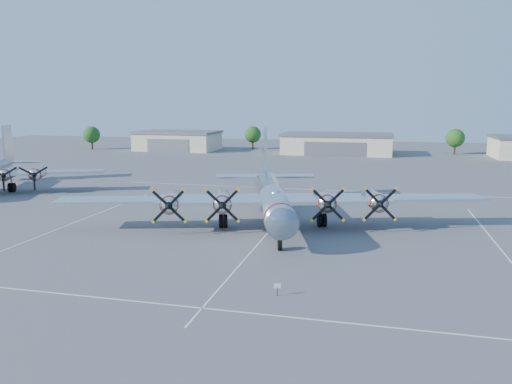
% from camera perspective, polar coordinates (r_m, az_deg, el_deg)
% --- Properties ---
extents(ground, '(260.00, 260.00, 0.00)m').
position_cam_1_polar(ground, '(53.70, 1.88, -4.10)').
color(ground, '#4E4E50').
rests_on(ground, ground).
extents(parking_lines, '(60.00, 50.08, 0.01)m').
position_cam_1_polar(parking_lines, '(52.04, 1.48, -4.56)').
color(parking_lines, silver).
rests_on(parking_lines, ground).
extents(hangar_west, '(22.60, 14.60, 5.40)m').
position_cam_1_polar(hangar_west, '(144.50, -8.92, 5.84)').
color(hangar_west, beige).
rests_on(hangar_west, ground).
extents(hangar_center, '(28.60, 14.60, 5.40)m').
position_cam_1_polar(hangar_center, '(133.74, 9.25, 5.49)').
color(hangar_center, beige).
rests_on(hangar_center, ground).
extents(tree_far_west, '(4.80, 4.80, 6.64)m').
position_cam_1_polar(tree_far_west, '(152.40, -18.28, 6.23)').
color(tree_far_west, '#382619').
rests_on(tree_far_west, ground).
extents(tree_west, '(4.80, 4.80, 6.64)m').
position_cam_1_polar(tree_west, '(145.68, -0.38, 6.58)').
color(tree_west, '#382619').
rests_on(tree_west, ground).
extents(tree_east, '(4.80, 4.80, 6.64)m').
position_cam_1_polar(tree_east, '(140.55, 21.81, 5.74)').
color(tree_east, '#382619').
rests_on(tree_east, ground).
extents(main_bomber_b29, '(52.17, 42.43, 10.02)m').
position_cam_1_polar(main_bomber_b29, '(55.94, 1.77, -3.52)').
color(main_bomber_b29, white).
rests_on(main_bomber_b29, ground).
extents(info_placard, '(0.47, 0.15, 0.90)m').
position_cam_1_polar(info_placard, '(35.14, 2.45, -10.82)').
color(info_placard, black).
rests_on(info_placard, ground).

